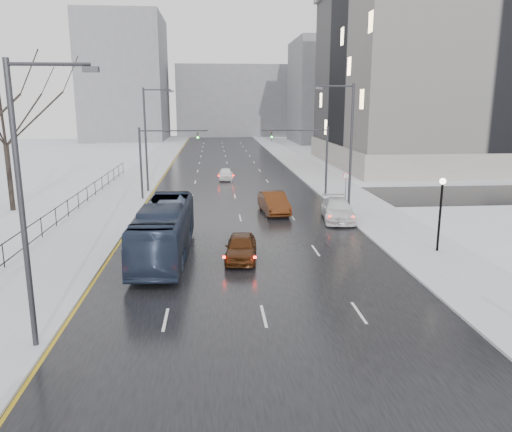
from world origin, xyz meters
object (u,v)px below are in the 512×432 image
object	(u,v)px
streetlight_l_far	(148,135)
sedan_center_far	(226,174)
tree_park_e	(13,212)
sedan_right_far	(338,210)
bus	(164,230)
mast_signal_right	(315,153)
mast_signal_left	(153,155)
sedan_center_near	(241,247)
streetlight_r_mid	(348,143)
no_uturn_sign	(346,179)
sedan_right_near	(274,203)
streetlight_l_near	(27,194)
lamppost_r_mid	(441,204)

from	to	relation	value
streetlight_l_far	sedan_center_far	size ratio (longest dim) A/B	2.53
tree_park_e	sedan_right_far	size ratio (longest dim) A/B	2.49
bus	mast_signal_right	bearing A→B (deg)	56.86
mast_signal_left	sedan_center_near	world-z (taller)	mast_signal_left
streetlight_r_mid	sedan_center_near	distance (m)	14.31
streetlight_r_mid	sedan_right_far	bearing A→B (deg)	-125.28
streetlight_l_far	sedan_center_near	xyz separation A→B (m)	(7.67, -22.30, -4.86)
bus	no_uturn_sign	bearing A→B (deg)	45.42
sedan_right_near	sedan_center_far	size ratio (longest dim) A/B	1.29
streetlight_l_near	sedan_right_far	xyz separation A→B (m)	(15.37, 18.63, -4.79)
sedan_right_near	sedan_right_far	world-z (taller)	sedan_right_near
tree_park_e	streetlight_l_near	bearing A→B (deg)	-67.31
lamppost_r_mid	sedan_center_far	size ratio (longest dim) A/B	1.08
mast_signal_left	bus	distance (m)	17.66
mast_signal_right	no_uturn_sign	distance (m)	4.77
sedan_right_far	sedan_right_near	bearing A→B (deg)	154.45
no_uturn_sign	sedan_right_far	xyz separation A→B (m)	(-2.00, -5.37, -1.47)
tree_park_e	streetlight_l_far	bearing A→B (deg)	38.57
streetlight_l_near	sedan_right_near	size ratio (longest dim) A/B	1.97
mast_signal_right	sedan_center_near	xyz separation A→B (m)	(-7.83, -18.29, -3.35)
lamppost_r_mid	mast_signal_left	size ratio (longest dim) A/B	0.66
streetlight_l_far	mast_signal_right	xyz separation A→B (m)	(15.49, -4.00, -1.51)
streetlight_l_near	sedan_center_far	xyz separation A→B (m)	(7.59, 39.46, -4.91)
mast_signal_left	sedan_center_far	size ratio (longest dim) A/B	1.65
no_uturn_sign	bus	xyz separation A→B (m)	(-14.00, -13.30, -0.74)
mast_signal_right	sedan_center_far	size ratio (longest dim) A/B	1.65
streetlight_l_far	bus	bearing A→B (deg)	-81.02
sedan_right_near	streetlight_l_far	bearing A→B (deg)	130.90
sedan_right_far	streetlight_l_near	bearing A→B (deg)	-122.41
tree_park_e	bus	world-z (taller)	tree_park_e
streetlight_l_near	tree_park_e	bearing A→B (deg)	112.69
sedan_center_far	sedan_right_far	bearing A→B (deg)	-68.79
mast_signal_right	mast_signal_left	world-z (taller)	same
bus	sedan_center_far	size ratio (longest dim) A/B	2.76
bus	sedan_center_near	bearing A→B (deg)	-11.18
tree_park_e	lamppost_r_mid	distance (m)	32.52
bus	sedan_right_near	bearing A→B (deg)	56.86
sedan_center_near	sedan_right_near	bearing A→B (deg)	80.15
sedan_center_far	streetlight_r_mid	bearing A→B (deg)	-65.07
streetlight_r_mid	bus	distance (m)	16.46
mast_signal_left	sedan_right_far	size ratio (longest dim) A/B	1.20
streetlight_l_near	no_uturn_sign	world-z (taller)	streetlight_l_near
bus	sedan_right_far	world-z (taller)	bus
mast_signal_right	sedan_right_near	world-z (taller)	mast_signal_right
mast_signal_right	sedan_center_near	size ratio (longest dim) A/B	1.54
sedan_right_near	lamppost_r_mid	bearing A→B (deg)	-59.50
lamppost_r_mid	no_uturn_sign	size ratio (longest dim) A/B	1.59
streetlight_r_mid	no_uturn_sign	bearing A→B (deg)	75.52
sedan_right_far	lamppost_r_mid	bearing A→B (deg)	-59.14
sedan_center_far	tree_park_e	bearing A→B (deg)	-138.00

